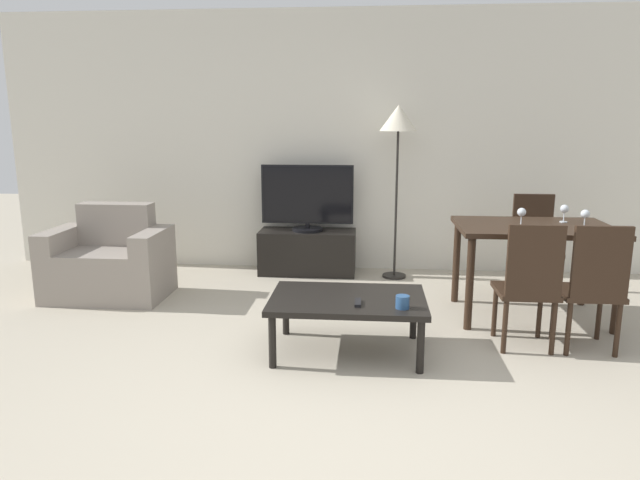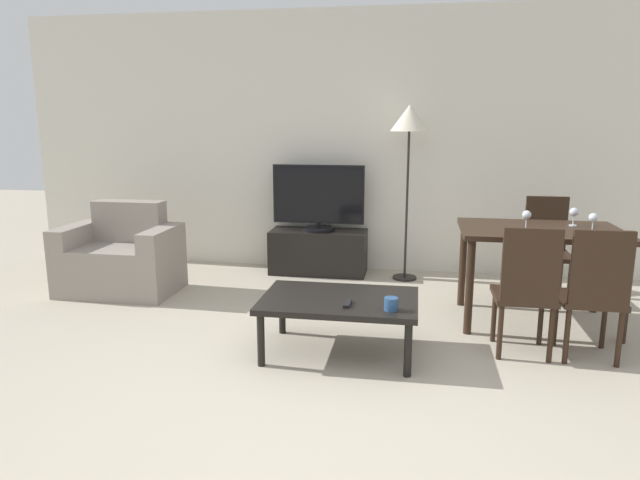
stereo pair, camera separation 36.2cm
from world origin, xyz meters
name	(u,v)px [view 1 (the left image)]	position (x,y,z in m)	size (l,w,h in m)	color
ground_plane	(344,422)	(0.00, 0.00, 0.00)	(18.00, 18.00, 0.00)	#B2A893
wall_back	(359,143)	(0.00, 3.29, 1.35)	(7.64, 0.06, 2.70)	silver
armchair	(110,263)	(-2.23, 2.05, 0.31)	(1.04, 0.68, 0.83)	gray
tv_stand	(308,252)	(-0.52, 3.01, 0.23)	(1.00, 0.43, 0.45)	black
tv	(307,198)	(-0.52, 3.01, 0.80)	(0.95, 0.32, 0.68)	black
coffee_table	(348,303)	(-0.02, 0.95, 0.36)	(1.06, 0.71, 0.40)	black
dining_table	(534,237)	(1.43, 1.82, 0.66)	(1.21, 0.81, 0.77)	black
dining_chair_near	(529,282)	(1.22, 1.10, 0.49)	(0.40, 0.40, 0.91)	black
dining_chair_far	(534,240)	(1.65, 2.54, 0.49)	(0.40, 0.40, 0.91)	black
dining_chair_near_right	(593,284)	(1.65, 1.10, 0.49)	(0.40, 0.40, 0.91)	black
floor_lamp	(398,126)	(0.38, 2.93, 1.53)	(0.37, 0.37, 1.73)	black
remote_primary	(358,303)	(0.05, 0.80, 0.41)	(0.04, 0.15, 0.02)	black
cup_white_near	(402,302)	(0.34, 0.74, 0.44)	(0.09, 0.09, 0.08)	navy
wine_glass_left	(522,213)	(1.31, 1.76, 0.87)	(0.07, 0.07, 0.15)	silver
wine_glass_center	(564,210)	(1.70, 1.96, 0.87)	(0.07, 0.07, 0.15)	silver
wine_glass_right	(585,215)	(1.78, 1.71, 0.87)	(0.07, 0.07, 0.15)	silver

